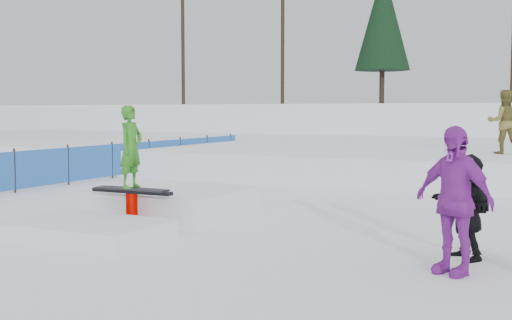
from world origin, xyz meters
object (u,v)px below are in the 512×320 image
at_px(spectator_purple, 454,200).
at_px(jib_rail_feature, 151,206).
at_px(safety_fence, 112,160).
at_px(walker_olive, 504,122).
at_px(spectator_dark, 467,206).

bearing_deg(spectator_purple, jib_rail_feature, -168.41).
relative_size(safety_fence, jib_rail_feature, 3.64).
bearing_deg(safety_fence, walker_olive, 20.65).
xyz_separation_m(safety_fence, jib_rail_feature, (5.49, -5.86, -0.25)).
relative_size(spectator_dark, jib_rail_feature, 0.33).
xyz_separation_m(walker_olive, jib_rail_feature, (-5.17, -9.88, -1.41)).
xyz_separation_m(safety_fence, spectator_dark, (11.04, -6.37, 0.17)).
relative_size(walker_olive, spectator_purple, 0.99).
bearing_deg(spectator_dark, walker_olive, 144.69).
bearing_deg(walker_olive, safety_fence, 3.63).
distance_m(safety_fence, walker_olive, 11.45).
distance_m(spectator_dark, jib_rail_feature, 5.59).
distance_m(safety_fence, spectator_purple, 13.21).
bearing_deg(walker_olive, spectator_dark, 75.07).
distance_m(walker_olive, spectator_dark, 10.44).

